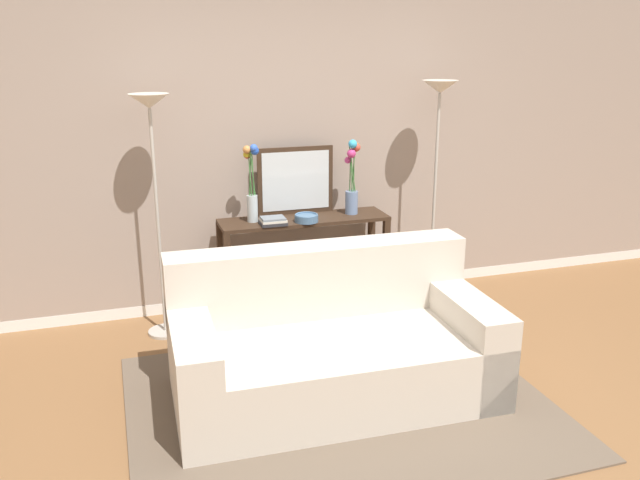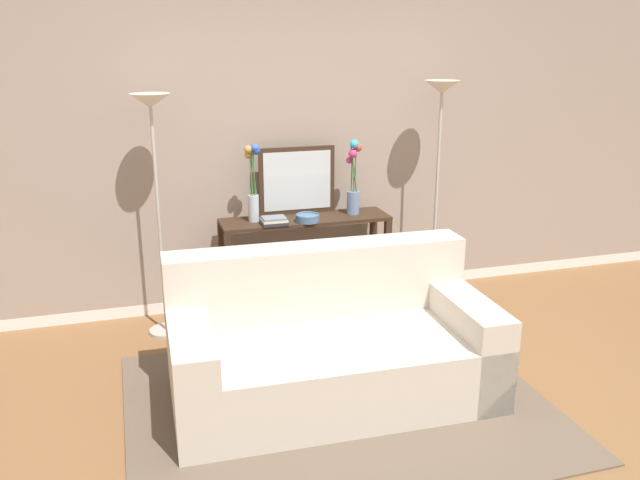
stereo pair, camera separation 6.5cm
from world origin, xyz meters
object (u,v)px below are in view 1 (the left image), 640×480
at_px(couch, 331,348).
at_px(floor_lamp_left, 152,149).
at_px(book_stack, 273,221).
at_px(vase_short_flowers, 352,180).
at_px(floor_lamp_right, 438,131).
at_px(console_table, 304,247).
at_px(fruit_bowl, 306,218).
at_px(vase_tall_flowers, 251,183).
at_px(book_row_under_console, 254,311).
at_px(wall_mirror, 296,181).

height_order(couch, floor_lamp_left, floor_lamp_left).
bearing_deg(book_stack, vase_short_flowers, 10.12).
xyz_separation_m(floor_lamp_right, vase_short_flowers, (-0.68, 0.10, -0.37)).
relative_size(floor_lamp_left, vase_short_flowers, 2.96).
bearing_deg(vase_short_flowers, console_table, -178.94).
distance_m(couch, floor_lamp_right, 2.09).
xyz_separation_m(floor_lamp_right, fruit_bowl, (-1.09, -0.02, -0.62)).
bearing_deg(couch, floor_lamp_left, 126.98).
relative_size(vase_short_flowers, book_stack, 3.01).
bearing_deg(vase_tall_flowers, book_row_under_console, -128.48).
height_order(vase_tall_flowers, vase_short_flowers, same).
xyz_separation_m(fruit_bowl, book_row_under_console, (-0.41, 0.11, -0.76)).
height_order(console_table, fruit_bowl, fruit_bowl).
distance_m(floor_lamp_left, book_stack, 1.03).
xyz_separation_m(console_table, floor_lamp_right, (1.08, -0.09, 0.89)).
relative_size(console_table, fruit_bowl, 7.33).
relative_size(book_stack, book_row_under_console, 0.77).
relative_size(console_table, book_row_under_console, 5.13).
relative_size(console_table, vase_tall_flowers, 2.22).
relative_size(couch, floor_lamp_right, 1.08).
xyz_separation_m(vase_tall_flowers, vase_short_flowers, (0.81, -0.01, -0.03)).
height_order(console_table, vase_tall_flowers, vase_tall_flowers).
bearing_deg(wall_mirror, floor_lamp_right, -12.44).
distance_m(floor_lamp_left, book_row_under_console, 1.52).
bearing_deg(vase_tall_flowers, vase_short_flowers, -0.59).
bearing_deg(couch, floor_lamp_right, 43.29).
distance_m(floor_lamp_right, book_row_under_console, 2.04).
bearing_deg(fruit_bowl, couch, -99.29).
height_order(floor_lamp_left, vase_tall_flowers, floor_lamp_left).
bearing_deg(wall_mirror, vase_short_flowers, -18.66).
bearing_deg(floor_lamp_right, fruit_bowl, -178.90).
bearing_deg(vase_short_flowers, floor_lamp_right, -8.36).
relative_size(floor_lamp_right, vase_short_flowers, 3.04).
distance_m(floor_lamp_left, vase_tall_flowers, 0.78).
xyz_separation_m(wall_mirror, book_row_under_console, (-0.40, -0.15, -1.00)).
bearing_deg(wall_mirror, couch, -97.26).
xyz_separation_m(console_table, book_row_under_console, (-0.42, 0.00, -0.49)).
relative_size(console_table, vase_short_flowers, 2.22).
height_order(vase_short_flowers, book_stack, vase_short_flowers).
bearing_deg(wall_mirror, book_stack, -133.81).
bearing_deg(vase_tall_flowers, book_stack, -44.67).
relative_size(floor_lamp_left, vase_tall_flowers, 2.96).
bearing_deg(fruit_bowl, book_stack, -179.84).
xyz_separation_m(console_table, wall_mirror, (-0.02, 0.15, 0.51)).
bearing_deg(fruit_bowl, floor_lamp_left, 178.92).
height_order(couch, console_table, couch).
xyz_separation_m(vase_tall_flowers, fruit_bowl, (0.39, -0.13, -0.27)).
bearing_deg(book_stack, book_row_under_console, 141.62).
bearing_deg(book_row_under_console, floor_lamp_left, -172.52).
bearing_deg(floor_lamp_right, wall_mirror, 167.56).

